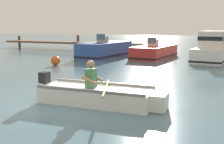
# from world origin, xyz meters

# --- Properties ---
(ground_plane) EXTENTS (120.00, 120.00, 0.00)m
(ground_plane) POSITION_xyz_m (0.00, 0.00, 0.00)
(ground_plane) COLOR slate
(wooden_dock) EXTENTS (14.82, 1.57, 1.28)m
(wooden_dock) POSITION_xyz_m (-9.26, 15.46, 0.61)
(wooden_dock) COLOR brown
(wooden_dock) RESTS_ON ground
(rowboat_with_person) EXTENTS (3.71, 1.90, 1.19)m
(rowboat_with_person) POSITION_xyz_m (0.86, -0.12, 0.25)
(rowboat_with_person) COLOR white
(rowboat_with_person) RESTS_ON ground
(moored_boat_blue) EXTENTS (2.24, 5.04, 1.59)m
(moored_boat_blue) POSITION_xyz_m (-3.98, 10.79, 0.49)
(moored_boat_blue) COLOR #2D519E
(moored_boat_blue) RESTS_ON ground
(moored_boat_red) EXTENTS (2.28, 4.71, 1.38)m
(moored_boat_red) POSITION_xyz_m (-0.71, 11.70, 0.38)
(moored_boat_red) COLOR #B72D28
(moored_boat_red) RESTS_ON ground
(moored_boat_white) EXTENTS (2.45, 5.62, 1.82)m
(moored_boat_white) POSITION_xyz_m (3.08, 11.72, 0.67)
(moored_boat_white) COLOR white
(moored_boat_white) RESTS_ON ground
(mooring_buoy) EXTENTS (0.51, 0.51, 0.51)m
(mooring_buoy) POSITION_xyz_m (-4.69, 5.85, 0.26)
(mooring_buoy) COLOR #E55919
(mooring_buoy) RESTS_ON ground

